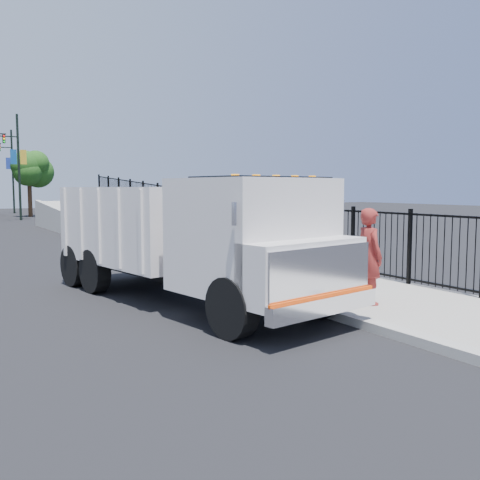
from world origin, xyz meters
TOP-DOWN VIEW (x-y plane):
  - ground at (0.00, 0.00)m, footprint 120.00×120.00m
  - sidewalk at (1.93, -2.00)m, footprint 3.55×12.00m
  - curb at (0.00, -2.00)m, footprint 0.30×12.00m
  - ramp at (2.12, 16.00)m, footprint 3.95×24.06m
  - iron_fence at (3.55, 12.00)m, footprint 0.10×28.00m
  - truck at (-1.76, 1.31)m, footprint 3.75×8.19m
  - worker at (1.08, -1.14)m, footprint 0.60×0.79m
  - light_pole_1 at (-0.31, 34.68)m, footprint 3.77×0.22m
  - light_pole_3 at (0.96, 46.71)m, footprint 3.78×0.22m
  - tree_1 at (1.55, 39.65)m, footprint 2.49×2.49m

SIDE VIEW (x-z plane):
  - ground at x=0.00m, z-range 0.00..0.00m
  - ramp at x=2.12m, z-range -1.60..1.60m
  - sidewalk at x=1.93m, z-range 0.00..0.12m
  - curb at x=0.00m, z-range 0.00..0.16m
  - iron_fence at x=3.55m, z-range 0.00..1.80m
  - worker at x=1.08m, z-range 0.12..2.07m
  - truck at x=-1.76m, z-range 0.17..2.87m
  - tree_1 at x=1.55m, z-range 1.32..6.56m
  - light_pole_1 at x=-0.31m, z-range 0.36..8.36m
  - light_pole_3 at x=0.96m, z-range 0.36..8.36m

